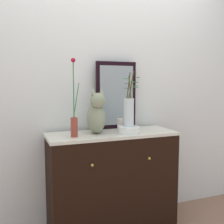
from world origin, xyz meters
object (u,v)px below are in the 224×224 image
object	(u,v)px
vase_slim_green	(74,120)
bowl_porcelain	(129,130)
mirror_leaning	(116,95)
cat_sitting	(96,115)
candle_pillar	(120,124)
vase_glass_clear	(129,110)
sideboard	(112,182)

from	to	relation	value
vase_slim_green	bowl_porcelain	distance (m)	0.48
bowl_porcelain	mirror_leaning	bearing A→B (deg)	90.82
mirror_leaning	cat_sitting	world-z (taller)	mirror_leaning
mirror_leaning	vase_slim_green	size ratio (longest dim) A/B	1.01
candle_pillar	vase_slim_green	bearing A→B (deg)	-163.14
mirror_leaning	bowl_porcelain	size ratio (longest dim) A/B	3.28
cat_sitting	bowl_porcelain	distance (m)	0.31
cat_sitting	vase_glass_clear	xyz separation A→B (m)	(0.26, -0.09, 0.04)
bowl_porcelain	vase_glass_clear	xyz separation A→B (m)	(0.00, 0.00, 0.17)
mirror_leaning	candle_pillar	size ratio (longest dim) A/B	5.17
sideboard	mirror_leaning	xyz separation A→B (m)	(0.12, 0.19, 0.76)
sideboard	candle_pillar	world-z (taller)	candle_pillar
bowl_porcelain	candle_pillar	bearing A→B (deg)	95.41
sideboard	cat_sitting	size ratio (longest dim) A/B	2.82
sideboard	vase_slim_green	distance (m)	0.69
cat_sitting	candle_pillar	size ratio (longest dim) A/B	3.29
cat_sitting	candle_pillar	world-z (taller)	cat_sitting
vase_slim_green	bowl_porcelain	bearing A→B (deg)	-2.15
bowl_porcelain	cat_sitting	bearing A→B (deg)	159.88
bowl_porcelain	vase_slim_green	bearing A→B (deg)	177.85
sideboard	mirror_leaning	bearing A→B (deg)	58.71
mirror_leaning	vase_slim_green	world-z (taller)	mirror_leaning
cat_sitting	bowl_porcelain	size ratio (longest dim) A/B	2.09
vase_slim_green	vase_glass_clear	size ratio (longest dim) A/B	1.32
bowl_porcelain	vase_glass_clear	world-z (taller)	vase_glass_clear
vase_slim_green	candle_pillar	bearing A→B (deg)	16.86
vase_glass_clear	candle_pillar	size ratio (longest dim) A/B	3.88
mirror_leaning	vase_glass_clear	xyz separation A→B (m)	(0.01, -0.27, -0.11)
mirror_leaning	cat_sitting	distance (m)	0.35
sideboard	vase_glass_clear	xyz separation A→B (m)	(0.12, -0.08, 0.65)
vase_glass_clear	bowl_porcelain	bearing A→B (deg)	-165.97
sideboard	mirror_leaning	distance (m)	0.80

